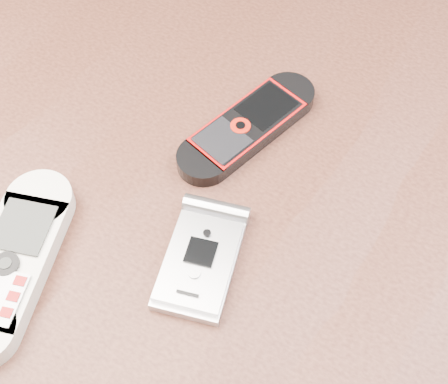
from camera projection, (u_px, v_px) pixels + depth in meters
The scene contains 4 objects.
table at pixel (219, 263), 0.54m from camera, with size 1.20×0.80×0.75m.
nokia_white at pixel (12, 262), 0.42m from camera, with size 0.05×0.15×0.02m, color white.
nokia_black_red at pixel (248, 126), 0.48m from camera, with size 0.04×0.13×0.01m, color black.
motorola_razr at pixel (200, 260), 0.42m from camera, with size 0.05×0.09×0.01m, color silver.
Camera 1 is at (0.13, -0.21, 1.13)m, focal length 50.00 mm.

